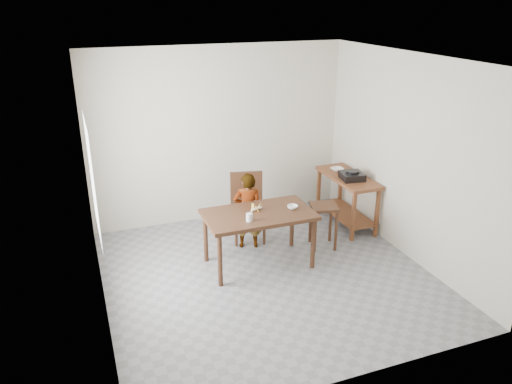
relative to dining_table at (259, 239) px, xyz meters
name	(u,v)px	position (x,y,z in m)	size (l,w,h in m)	color
floor	(267,276)	(0.00, -0.30, -0.40)	(4.00, 4.00, 0.04)	slate
ceiling	(269,58)	(0.00, -0.30, 2.35)	(4.00, 4.00, 0.04)	white
wall_back	(219,135)	(0.00, 1.72, 0.98)	(4.00, 0.04, 2.70)	beige
wall_front	(358,253)	(0.00, -2.32, 0.98)	(4.00, 0.04, 2.70)	beige
wall_left	(90,199)	(-2.02, -0.30, 0.98)	(0.04, 4.00, 2.70)	beige
wall_right	(410,158)	(2.02, -0.30, 0.98)	(0.04, 4.00, 2.70)	beige
window_pane	(92,179)	(-1.97, -0.10, 1.12)	(0.02, 1.10, 1.30)	white
dining_table	(259,239)	(0.00, 0.00, 0.00)	(1.40, 0.80, 0.75)	#3A2113
prep_counter	(346,200)	(1.72, 0.70, 0.03)	(0.50, 1.20, 0.80)	brown
child	(248,211)	(0.04, 0.53, 0.18)	(0.40, 0.27, 1.11)	white
dining_chair	(248,208)	(0.13, 0.75, 0.11)	(0.47, 0.47, 0.97)	#3A2113
stool	(323,226)	(1.04, 0.16, -0.06)	(0.36, 0.36, 0.63)	#3A2113
glass_tumbler	(249,217)	(-0.20, -0.19, 0.43)	(0.08, 0.08, 0.10)	silver
small_bowl	(292,207)	(0.46, -0.03, 0.40)	(0.14, 0.14, 0.04)	silver
banana	(256,208)	(0.00, 0.08, 0.41)	(0.17, 0.12, 0.06)	gold
serving_bowl	(337,169)	(1.67, 0.96, 0.45)	(0.19, 0.19, 0.05)	silver
gas_burner	(352,176)	(1.69, 0.55, 0.48)	(0.32, 0.32, 0.11)	black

